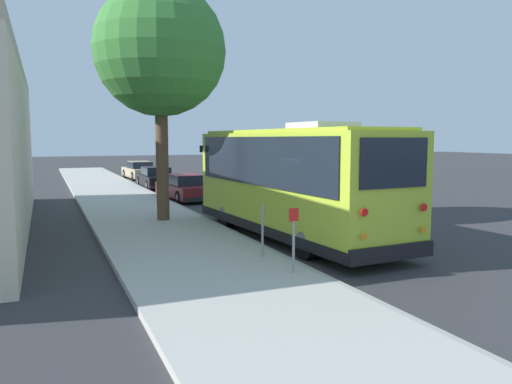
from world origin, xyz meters
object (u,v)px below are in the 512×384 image
parked_sedan_black (156,178)px  parked_sedan_tan (139,171)px  street_tree (159,42)px  shuttle_bus (292,178)px  sign_post_near (294,240)px  sign_post_far (263,231)px  parked_sedan_maroon (184,188)px

parked_sedan_black → parked_sedan_tan: bearing=-2.3°
parked_sedan_black → street_tree: street_tree is taller
street_tree → parked_sedan_black: bearing=-10.7°
shuttle_bus → street_tree: 6.82m
parked_sedan_black → parked_sedan_tan: parked_sedan_tan is taller
sign_post_near → street_tree: bearing=6.9°
street_tree → sign_post_far: bearing=-171.5°
parked_sedan_maroon → parked_sedan_tan: 13.86m
shuttle_bus → parked_sedan_tan: shuttle_bus is taller
parked_sedan_maroon → sign_post_near: 14.67m
shuttle_bus → parked_sedan_maroon: 10.65m
parked_sedan_black → sign_post_far: (-19.61, 1.48, 0.18)m
parked_sedan_black → sign_post_near: 21.29m
street_tree → sign_post_far: size_ratio=6.93×
shuttle_bus → street_tree: (4.19, 3.01, 4.47)m
shuttle_bus → parked_sedan_black: (17.22, 0.54, -1.24)m
parked_sedan_black → sign_post_near: size_ratio=3.36×
parked_sedan_tan → sign_post_far: sign_post_far is taller
sign_post_near → shuttle_bus: bearing=-26.7°
parked_sedan_tan → street_tree: size_ratio=0.53×
parked_sedan_black → street_tree: 14.43m
parked_sedan_tan → sign_post_near: 28.50m
parked_sedan_black → sign_post_far: size_ratio=3.69×
parked_sedan_tan → parked_sedan_black: bearing=174.0°
shuttle_bus → sign_post_far: bearing=136.1°
shuttle_bus → street_tree: bearing=32.0°
parked_sedan_tan → shuttle_bus: bearing=176.8°
parked_sedan_black → parked_sedan_tan: (7.21, -0.27, 0.02)m
street_tree → sign_post_far: (-6.58, -0.99, -5.52)m
shuttle_bus → parked_sedan_black: shuttle_bus is taller
street_tree → sign_post_near: size_ratio=6.32×
shuttle_bus → parked_sedan_tan: (24.42, 0.26, -1.22)m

